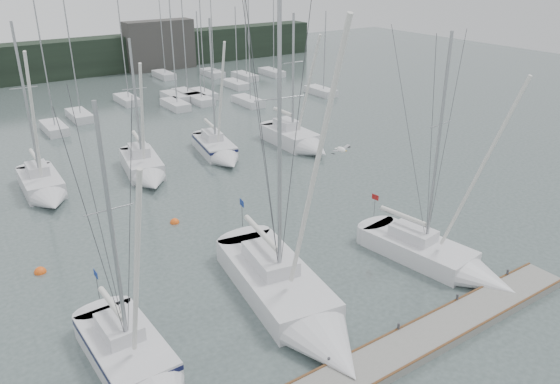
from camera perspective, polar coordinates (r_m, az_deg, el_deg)
The scene contains 15 objects.
ground at distance 27.22m, azimuth 2.94°, elevation -11.91°, with size 160.00×160.00×0.00m, color #42504E.
dock at distance 24.18m, azimuth 10.43°, elevation -17.05°, with size 24.00×2.00×0.40m, color slate.
far_treeline at distance 81.73m, azimuth -24.88°, elevation 12.16°, with size 90.00×4.00×5.00m, color black.
far_building_right at distance 84.58m, azimuth -12.45°, elevation 14.76°, with size 10.00×3.00×7.00m, color #3A3835.
mast_forest at distance 64.80m, azimuth -15.84°, elevation 9.08°, with size 59.65×24.87×14.72m.
sailboat_near_left at distance 23.61m, azimuth -14.44°, elevation -17.55°, with size 2.88×8.26×12.21m.
sailboat_near_center at distance 26.10m, azimuth 1.89°, elevation -12.06°, with size 5.14×12.36×17.24m.
sailboat_near_right at distance 31.11m, azimuth 17.13°, elevation -7.00°, with size 3.92×9.30×13.42m.
sailboat_mid_b at distance 41.76m, azimuth -23.36°, elevation 0.22°, with size 2.75×7.36×12.69m.
sailboat_mid_c at distance 42.97m, azimuth -13.88°, elevation 2.19°, with size 3.84×8.02×11.10m.
sailboat_mid_d at distance 46.25m, azimuth -6.35°, elevation 4.25°, with size 3.85×8.19×12.01m.
sailboat_mid_e at distance 48.24m, azimuth 2.08°, elevation 5.29°, with size 2.86×8.07×12.27m.
buoy_a at distance 35.62m, azimuth -10.94°, elevation -3.17°, with size 0.59×0.59×0.59m, color #F25815.
buoy_c at distance 32.50m, azimuth -23.75°, elevation -7.69°, with size 0.63×0.63×0.63m, color #F25815.
seagull at distance 21.76m, azimuth 6.41°, elevation 4.43°, with size 1.07×0.51×0.21m.
Camera 1 is at (-13.60, -17.48, 15.82)m, focal length 35.00 mm.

